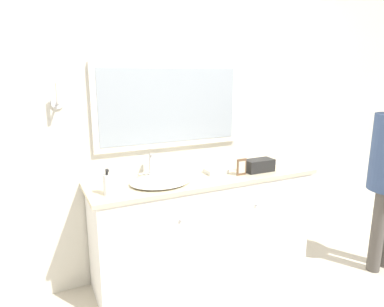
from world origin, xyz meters
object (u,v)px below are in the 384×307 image
(sink_basin, at_px, (160,181))
(picture_frame, at_px, (241,167))
(appliance_box, at_px, (259,165))
(soap_bottle, at_px, (108,184))

(sink_basin, distance_m, picture_frame, 0.69)
(sink_basin, bearing_deg, appliance_box, -3.98)
(appliance_box, bearing_deg, sink_basin, 176.02)
(appliance_box, relative_size, picture_frame, 1.80)
(sink_basin, bearing_deg, picture_frame, -7.51)
(picture_frame, bearing_deg, sink_basin, 172.49)
(sink_basin, relative_size, appliance_box, 1.85)
(sink_basin, height_order, picture_frame, sink_basin)
(sink_basin, relative_size, picture_frame, 3.33)
(soap_bottle, height_order, appliance_box, soap_bottle)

